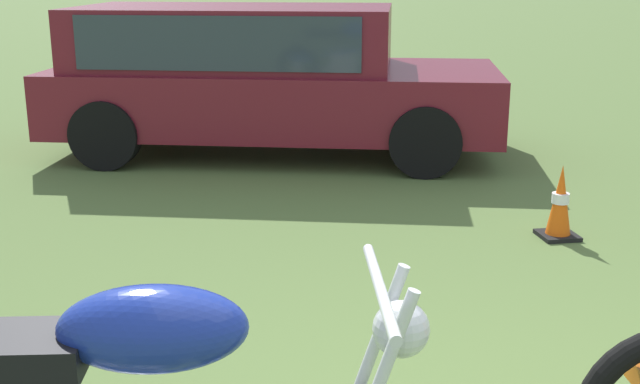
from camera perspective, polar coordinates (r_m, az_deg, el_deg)
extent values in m
cylinder|color=silver|center=(2.44, 2.87, -13.23)|extent=(0.27, 0.07, 0.74)
ellipsoid|color=navy|center=(2.27, -11.62, -9.36)|extent=(0.55, 0.32, 0.24)
cylinder|color=silver|center=(2.22, 4.25, -6.79)|extent=(0.11, 0.64, 0.03)
sphere|color=silver|center=(2.27, 5.71, -9.54)|extent=(0.18, 0.18, 0.16)
cube|color=maroon|center=(8.11, -3.07, 6.65)|extent=(4.63, 2.91, 0.60)
cube|color=maroon|center=(8.10, -5.98, 10.72)|extent=(3.34, 2.39, 0.60)
cube|color=#2D3842|center=(8.10, -5.98, 10.86)|extent=(2.91, 2.31, 0.48)
cylinder|color=black|center=(8.90, 7.12, 5.87)|extent=(0.68, 0.38, 0.64)
cylinder|color=black|center=(7.21, 7.39, 3.54)|extent=(0.68, 0.38, 0.64)
cylinder|color=black|center=(9.29, -11.16, 6.11)|extent=(0.68, 0.38, 0.64)
cylinder|color=black|center=(7.69, -14.81, 3.90)|extent=(0.68, 0.38, 0.64)
cone|color=#EA590F|center=(5.79, 16.49, -0.66)|extent=(0.18, 0.18, 0.52)
cube|color=black|center=(5.86, 16.31, -2.94)|extent=(0.25, 0.25, 0.03)
cylinder|color=white|center=(5.78, 16.51, -0.41)|extent=(0.12, 0.12, 0.07)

